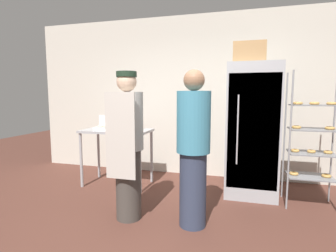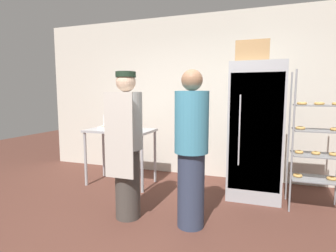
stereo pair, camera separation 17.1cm
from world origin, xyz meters
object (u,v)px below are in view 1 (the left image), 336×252
object	(u,v)px
blender_pitcher	(126,122)
cardboard_storage_box	(249,53)
refrigerator	(252,131)
person_customer	(193,148)
donut_box	(105,127)
person_baker	(128,144)
baking_rack	(312,140)

from	to	relation	value
blender_pitcher	cardboard_storage_box	distance (m)	2.08
refrigerator	cardboard_storage_box	world-z (taller)	cardboard_storage_box
blender_pitcher	person_customer	world-z (taller)	person_customer
donut_box	person_baker	bearing A→B (deg)	-49.28
refrigerator	donut_box	world-z (taller)	refrigerator
donut_box	baking_rack	bearing A→B (deg)	0.72
donut_box	person_customer	bearing A→B (deg)	-30.14
cardboard_storage_box	person_baker	world-z (taller)	cardboard_storage_box
blender_pitcher	cardboard_storage_box	xyz separation A→B (m)	(1.82, 0.07, 1.00)
donut_box	blender_pitcher	bearing A→B (deg)	17.25
refrigerator	baking_rack	size ratio (longest dim) A/B	1.08
baking_rack	blender_pitcher	distance (m)	2.63
person_baker	cardboard_storage_box	bearing A→B (deg)	39.96
donut_box	person_baker	distance (m)	1.25
refrigerator	baking_rack	distance (m)	0.76
donut_box	cardboard_storage_box	world-z (taller)	cardboard_storage_box
donut_box	cardboard_storage_box	xyz separation A→B (m)	(2.13, 0.16, 1.08)
baking_rack	person_customer	xyz separation A→B (m)	(-1.38, -0.95, 0.00)
blender_pitcher	person_baker	size ratio (longest dim) A/B	0.16
refrigerator	donut_box	xyz separation A→B (m)	(-2.21, -0.23, 0.00)
blender_pitcher	person_baker	xyz separation A→B (m)	(0.50, -1.04, -0.13)
baking_rack	person_baker	distance (m)	2.35
baking_rack	donut_box	bearing A→B (deg)	-179.28
baking_rack	person_baker	size ratio (longest dim) A/B	1.02
blender_pitcher	person_baker	world-z (taller)	person_baker
baking_rack	cardboard_storage_box	size ratio (longest dim) A/B	4.01
baking_rack	donut_box	distance (m)	2.94
donut_box	cardboard_storage_box	size ratio (longest dim) A/B	0.68
refrigerator	cardboard_storage_box	xyz separation A→B (m)	(-0.08, -0.06, 1.08)
cardboard_storage_box	person_customer	world-z (taller)	cardboard_storage_box
person_customer	donut_box	bearing A→B (deg)	149.86
blender_pitcher	person_customer	xyz separation A→B (m)	(1.25, -1.01, -0.15)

